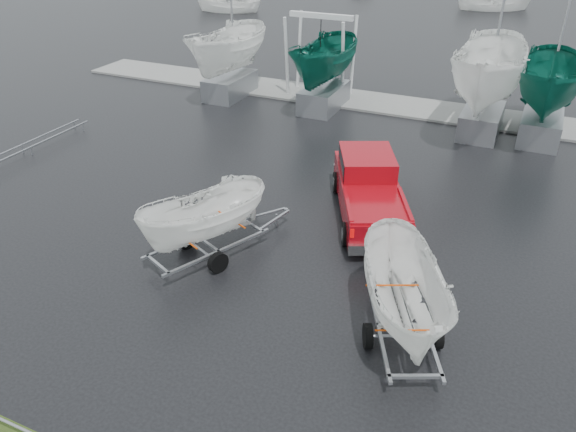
{
  "coord_description": "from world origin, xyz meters",
  "views": [
    {
      "loc": [
        9.32,
        -13.7,
        9.12
      ],
      "look_at": [
        3.58,
        -1.13,
        1.2
      ],
      "focal_mm": 35.0,
      "sensor_mm": 36.0,
      "label": 1
    }
  ],
  "objects_px": {
    "trailer_parked": "(202,179)",
    "boat_hoist": "(320,44)",
    "pickup_truck": "(369,186)",
    "trailer_hitched": "(413,242)"
  },
  "relations": [
    {
      "from": "trailer_hitched",
      "to": "trailer_parked",
      "type": "xyz_separation_m",
      "value": [
        -5.96,
        1.13,
        -0.23
      ]
    },
    {
      "from": "trailer_parked",
      "to": "boat_hoist",
      "type": "bearing_deg",
      "value": 124.01
    },
    {
      "from": "boat_hoist",
      "to": "trailer_hitched",
      "type": "bearing_deg",
      "value": -62.34
    },
    {
      "from": "pickup_truck",
      "to": "trailer_parked",
      "type": "height_order",
      "value": "trailer_parked"
    },
    {
      "from": "trailer_hitched",
      "to": "boat_hoist",
      "type": "height_order",
      "value": "trailer_hitched"
    },
    {
      "from": "pickup_truck",
      "to": "trailer_hitched",
      "type": "relative_size",
      "value": 1.12
    },
    {
      "from": "pickup_truck",
      "to": "boat_hoist",
      "type": "bearing_deg",
      "value": 94.27
    },
    {
      "from": "trailer_parked",
      "to": "boat_hoist",
      "type": "height_order",
      "value": "trailer_parked"
    },
    {
      "from": "pickup_truck",
      "to": "trailer_parked",
      "type": "xyz_separation_m",
      "value": [
        -3.36,
        -4.49,
        1.57
      ]
    },
    {
      "from": "trailer_hitched",
      "to": "trailer_parked",
      "type": "height_order",
      "value": "trailer_hitched"
    }
  ]
}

